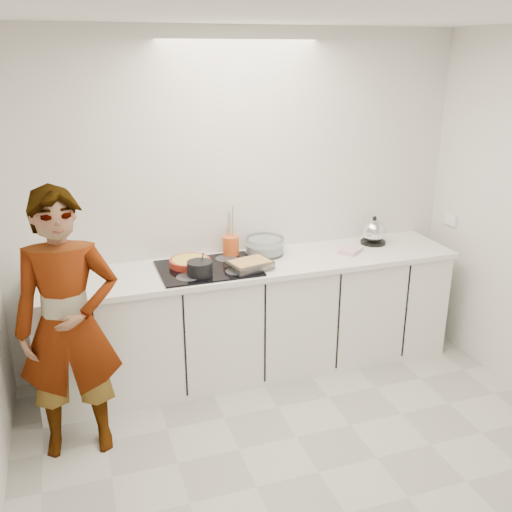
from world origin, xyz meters
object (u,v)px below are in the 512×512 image
object	(u,v)px
baking_dish	(250,264)
utensil_crock	(231,246)
hob	(208,268)
mixing_bowl	(265,247)
cook	(69,326)
tart_dish	(190,262)
saucepan	(200,268)
kettle	(374,232)

from	to	relation	value
baking_dish	utensil_crock	world-z (taller)	utensil_crock
hob	utensil_crock	size ratio (longest dim) A/B	4.51
mixing_bowl	cook	distance (m)	1.66
baking_dish	mixing_bowl	world-z (taller)	mixing_bowl
baking_dish	cook	distance (m)	1.35
hob	tart_dish	world-z (taller)	tart_dish
baking_dish	cook	size ratio (longest dim) A/B	0.20
saucepan	tart_dish	bearing A→B (deg)	97.24
mixing_bowl	utensil_crock	size ratio (longest dim) A/B	2.41
mixing_bowl	tart_dish	bearing A→B (deg)	-171.56
tart_dish	kettle	distance (m)	1.57
hob	kettle	size ratio (longest dim) A/B	3.05
hob	mixing_bowl	size ratio (longest dim) A/B	1.87
hob	cook	bearing A→B (deg)	-152.29
saucepan	mixing_bowl	xyz separation A→B (m)	(0.59, 0.30, -0.00)
tart_dish	utensil_crock	distance (m)	0.39
baking_dish	utensil_crock	distance (m)	0.35
saucepan	cook	bearing A→B (deg)	-156.40
mixing_bowl	kettle	distance (m)	0.95
baking_dish	mixing_bowl	xyz separation A→B (m)	(0.22, 0.29, 0.02)
kettle	cook	distance (m)	2.54
tart_dish	saucepan	bearing A→B (deg)	-82.76
baking_dish	mixing_bowl	distance (m)	0.36
cook	saucepan	bearing A→B (deg)	28.20
tart_dish	kettle	size ratio (longest dim) A/B	1.49
cook	tart_dish	bearing A→B (deg)	39.16
tart_dish	utensil_crock	bearing A→B (deg)	21.85
tart_dish	kettle	bearing A→B (deg)	2.13
baking_dish	kettle	bearing A→B (deg)	12.48
baking_dish	cook	world-z (taller)	cook
kettle	cook	size ratio (longest dim) A/B	0.14
mixing_bowl	kettle	xyz separation A→B (m)	(0.94, -0.03, 0.04)
kettle	baking_dish	bearing A→B (deg)	-167.52
saucepan	baking_dish	world-z (taller)	saucepan
baking_dish	kettle	size ratio (longest dim) A/B	1.46
hob	utensil_crock	distance (m)	0.34
kettle	tart_dish	bearing A→B (deg)	-177.87
baking_dish	mixing_bowl	size ratio (longest dim) A/B	0.89
tart_dish	baking_dish	bearing A→B (deg)	-26.29
kettle	mixing_bowl	bearing A→B (deg)	177.95
saucepan	utensil_crock	world-z (taller)	saucepan
mixing_bowl	hob	bearing A→B (deg)	-160.82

